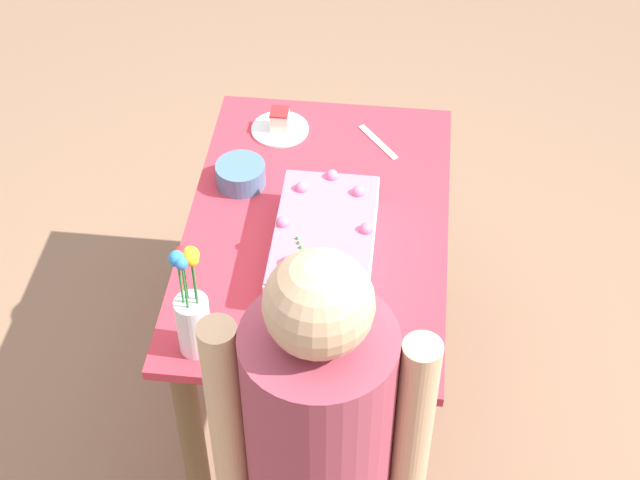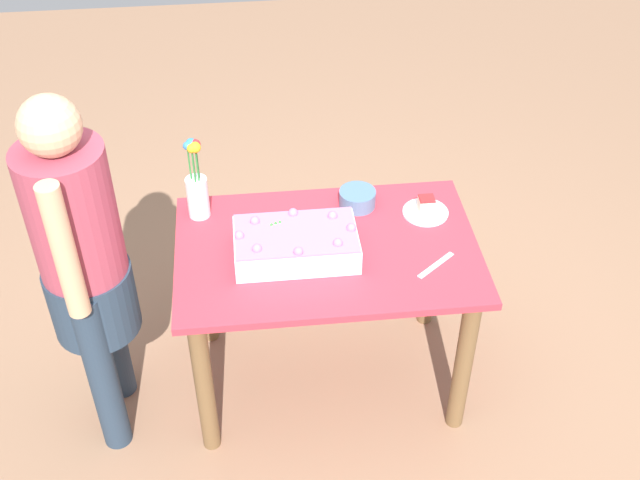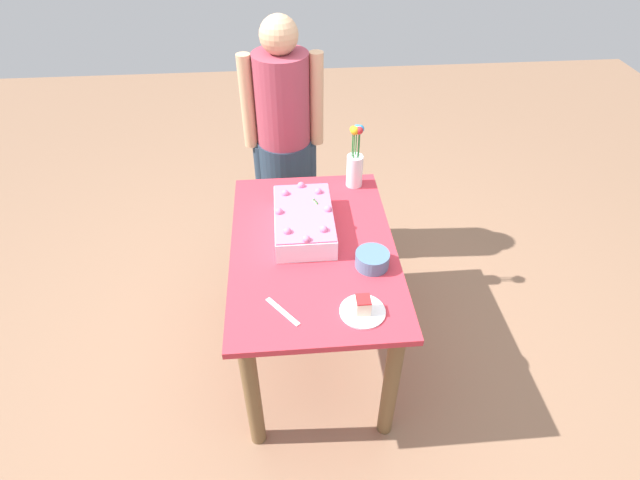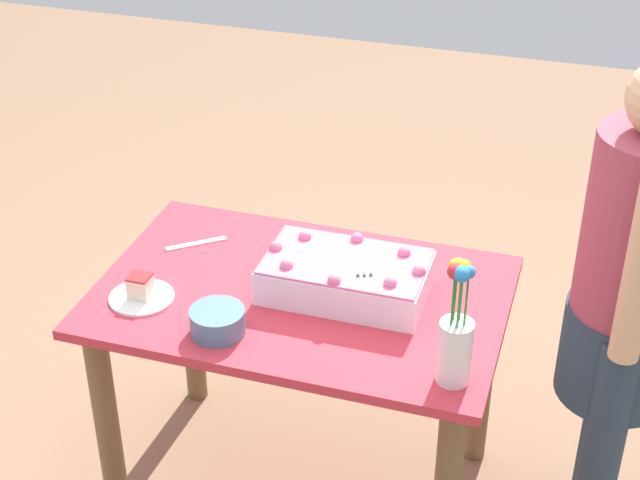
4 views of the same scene
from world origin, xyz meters
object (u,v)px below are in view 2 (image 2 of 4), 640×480
Objects in this scene: cake_knife at (436,265)px; person_standing at (83,258)px; serving_plate_with_slice at (426,209)px; flower_vase at (197,188)px; sheet_cake at (296,244)px; fruit_bowl at (357,198)px.

person_standing is at bearing -40.62° from cake_knife.
serving_plate_with_slice is 0.53× the size of flower_vase.
sheet_cake is 0.52m from cake_knife.
serving_plate_with_slice is 0.12× the size of person_standing.
serving_plate_with_slice reaches higher than cake_knife.
sheet_cake is at bearing 45.78° from fruit_bowl.
person_standing is at bearing 5.26° from sheet_cake.
fruit_bowl is at bearing 179.28° from flower_vase.
fruit_bowl is at bearing 18.73° from person_standing.
flower_vase is at bearing -63.42° from cake_knife.
fruit_bowl is at bearing -134.22° from sheet_cake.
serving_plate_with_slice is at bearing -133.52° from cake_knife.
cake_knife is 0.13× the size of person_standing.
serving_plate_with_slice is at bearing 11.74° from person_standing.
flower_vase is (0.89, -0.09, 0.11)m from serving_plate_with_slice.
sheet_cake is 2.39× the size of cake_knife.
cake_knife is at bearing 120.97° from fruit_bowl.
flower_vase reaches higher than sheet_cake.
flower_vase is at bearing -38.60° from sheet_cake.
sheet_cake is 0.30× the size of person_standing.
flower_vase reaches higher than fruit_bowl.
sheet_cake is 2.49× the size of serving_plate_with_slice.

